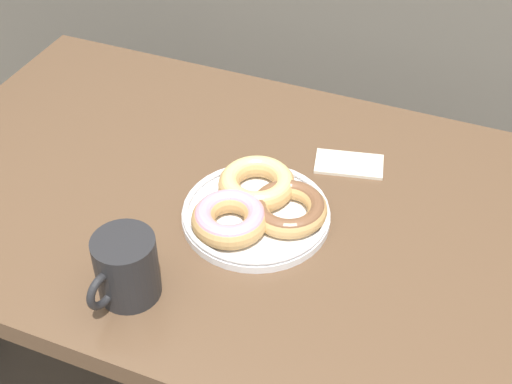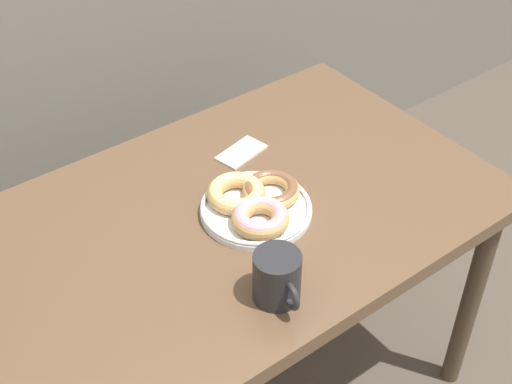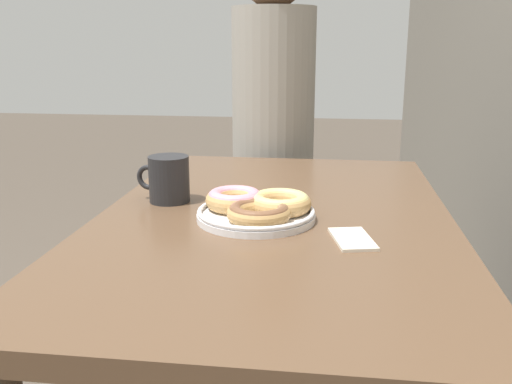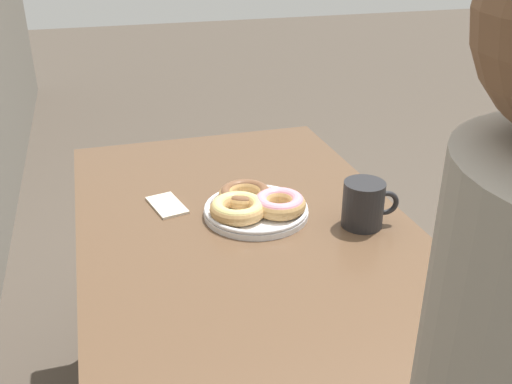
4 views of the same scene
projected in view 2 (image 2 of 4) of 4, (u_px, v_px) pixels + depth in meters
The scene contains 4 objects.
dining_table at pixel (230, 238), 1.62m from camera, with size 1.21×0.75×0.70m.
donut_plate at pixel (255, 203), 1.56m from camera, with size 0.27×0.26×0.06m.
coffee_mug at pixel (277, 277), 1.35m from camera, with size 0.09×0.13×0.11m.
napkin at pixel (241, 152), 1.74m from camera, with size 0.13×0.09×0.01m.
Camera 2 is at (-0.66, -0.61, 1.75)m, focal length 50.00 mm.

